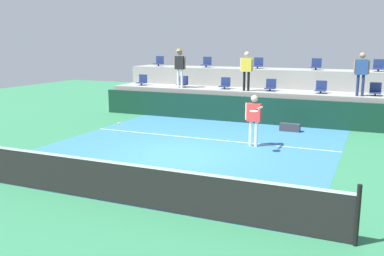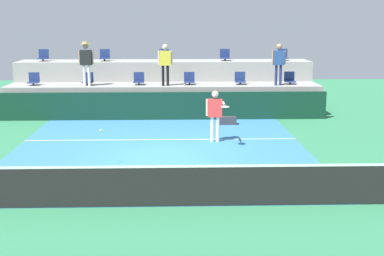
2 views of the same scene
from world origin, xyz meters
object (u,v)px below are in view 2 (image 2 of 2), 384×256
object	(u,v)px
stadium_chair_lower_left	(88,80)
stadium_chair_upper_left	(105,56)
stadium_chair_upper_far_right	(283,56)
tennis_player	(215,111)
stadium_chair_lower_mid_right	(189,79)
equipment_bag	(226,121)
stadium_chair_upper_far_left	(43,56)
spectator_leaning_on_rail	(165,61)
tennis_ball	(101,131)
spectator_in_white	(279,60)
stadium_chair_upper_center	(164,56)
stadium_chair_lower_far_right	(290,79)
spectator_with_hat	(86,59)
stadium_chair_lower_right	(240,79)
stadium_chair_lower_far_left	(34,80)
stadium_chair_upper_right	(225,56)
stadium_chair_lower_mid_left	(139,80)

from	to	relation	value
stadium_chair_lower_left	stadium_chair_upper_left	size ratio (longest dim) A/B	1.00
stadium_chair_upper_far_right	tennis_player	world-z (taller)	stadium_chair_upper_far_right
stadium_chair_lower_mid_right	equipment_bag	bearing A→B (deg)	-59.82
stadium_chair_upper_far_left	spectator_leaning_on_rail	world-z (taller)	spectator_leaning_on_rail
tennis_ball	spectator_in_white	bearing A→B (deg)	50.51
stadium_chair_lower_left	spectator_leaning_on_rail	world-z (taller)	spectator_leaning_on_rail
stadium_chair_lower_mid_right	tennis_ball	distance (m)	8.40
stadium_chair_upper_center	spectator_in_white	world-z (taller)	spectator_in_white
stadium_chair_lower_far_right	spectator_with_hat	world-z (taller)	spectator_with_hat
tennis_ball	stadium_chair_lower_right	bearing A→B (deg)	59.33
stadium_chair_lower_left	spectator_with_hat	distance (m)	0.97
stadium_chair_lower_right	tennis_player	distance (m)	5.41
stadium_chair_upper_center	stadium_chair_lower_far_left	bearing A→B (deg)	-161.49
stadium_chair_upper_right	spectator_in_white	size ratio (longest dim) A/B	0.31
stadium_chair_lower_left	equipment_bag	xyz separation A→B (m)	(5.55, -2.30, -1.31)
stadium_chair_lower_mid_right	stadium_chair_lower_mid_left	bearing A→B (deg)	180.00
stadium_chair_lower_left	stadium_chair_lower_far_right	size ratio (longest dim) A/B	1.00
tennis_ball	spectator_leaning_on_rail	bearing A→B (deg)	77.99
stadium_chair_upper_far_right	spectator_with_hat	bearing A→B (deg)	-165.50
stadium_chair_upper_left	equipment_bag	size ratio (longest dim) A/B	0.68
stadium_chair_lower_right	stadium_chair_upper_left	size ratio (longest dim) A/B	1.00
stadium_chair_upper_far_left	spectator_in_white	distance (m)	10.32
stadium_chair_upper_center	stadium_chair_upper_far_left	bearing A→B (deg)	180.00
stadium_chair_lower_mid_left	tennis_ball	size ratio (longest dim) A/B	7.65
stadium_chair_lower_left	spectator_with_hat	bearing A→B (deg)	-86.08
stadium_chair_upper_left	tennis_player	bearing A→B (deg)	-57.74
stadium_chair_lower_left	stadium_chair_lower_mid_left	bearing A→B (deg)	0.00
stadium_chair_lower_far_left	stadium_chair_lower_far_right	distance (m)	10.65
stadium_chair_upper_center	spectator_leaning_on_rail	world-z (taller)	spectator_leaning_on_rail
stadium_chair_upper_center	stadium_chair_lower_far_right	bearing A→B (deg)	-18.83
stadium_chair_upper_right	tennis_player	world-z (taller)	stadium_chair_upper_right
stadium_chair_upper_far_left	tennis_ball	world-z (taller)	stadium_chair_upper_far_left
stadium_chair_lower_left	spectator_in_white	size ratio (longest dim) A/B	0.31
stadium_chair_upper_center	stadium_chair_upper_far_right	bearing A→B (deg)	0.00
stadium_chair_upper_far_left	spectator_leaning_on_rail	bearing A→B (deg)	-21.86
stadium_chair_lower_mid_left	spectator_in_white	world-z (taller)	spectator_in_white
stadium_chair_lower_right	stadium_chair_upper_center	distance (m)	3.76
stadium_chair_upper_far_right	tennis_player	bearing A→B (deg)	-116.90
stadium_chair_lower_right	stadium_chair_upper_far_right	distance (m)	2.91
stadium_chair_lower_far_right	stadium_chair_upper_center	bearing A→B (deg)	161.17
stadium_chair_lower_far_right	spectator_in_white	world-z (taller)	spectator_in_white
stadium_chair_lower_left	tennis_ball	world-z (taller)	stadium_chair_lower_left
stadium_chair_lower_mid_left	stadium_chair_upper_center	bearing A→B (deg)	60.00
stadium_chair_lower_mid_left	stadium_chair_upper_left	size ratio (longest dim) A/B	1.00
stadium_chair_upper_far_right	tennis_player	distance (m)	7.96
stadium_chair_upper_right	stadium_chair_upper_far_right	world-z (taller)	same
stadium_chair_upper_far_left	tennis_ball	bearing A→B (deg)	-68.61
stadium_chair_upper_far_right	equipment_bag	distance (m)	5.48
stadium_chair_lower_far_right	stadium_chair_upper_right	xyz separation A→B (m)	(-2.57, 1.80, 0.85)
stadium_chair_lower_mid_left	stadium_chair_lower_right	distance (m)	4.23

